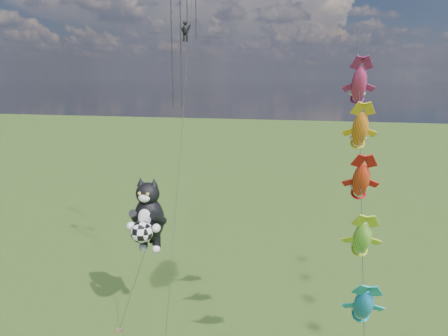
# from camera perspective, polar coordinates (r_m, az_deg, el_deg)

# --- Properties ---
(cat_kite_rig) EXTENTS (2.66, 4.09, 9.72)m
(cat_kite_rig) POSITION_cam_1_polar(r_m,az_deg,el_deg) (29.51, -9.97, -6.26)
(cat_kite_rig) COLOR brown
(cat_kite_rig) RESTS_ON ground
(fish_windsock_rig) EXTENTS (1.11, 15.96, 18.79)m
(fish_windsock_rig) POSITION_cam_1_polar(r_m,az_deg,el_deg) (19.93, 17.52, -5.17)
(fish_windsock_rig) COLOR brown
(fish_windsock_rig) RESTS_ON ground
(parafoil_rig) EXTENTS (4.12, 17.19, 27.84)m
(parafoil_rig) POSITION_cam_1_polar(r_m,az_deg,el_deg) (32.21, -5.21, 19.07)
(parafoil_rig) COLOR brown
(parafoil_rig) RESTS_ON ground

